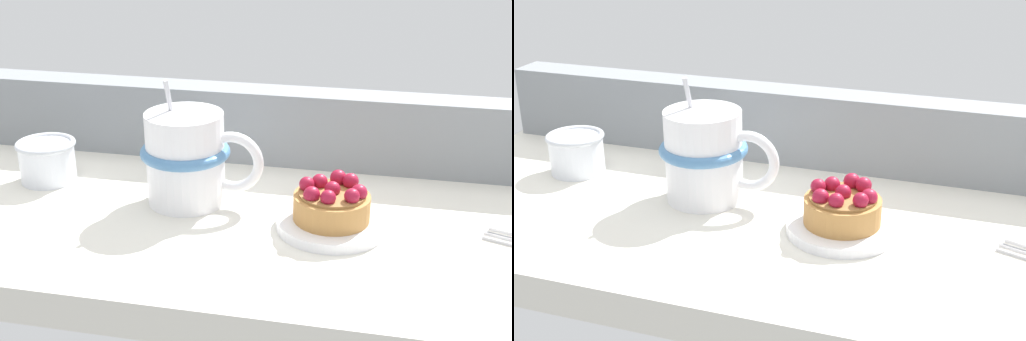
# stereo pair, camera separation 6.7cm
# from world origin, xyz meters

# --- Properties ---
(ground_plane) EXTENTS (0.84, 0.35, 0.03)m
(ground_plane) POSITION_xyz_m (0.00, 0.00, -0.02)
(ground_plane) COLOR silver
(window_rail_back) EXTENTS (0.82, 0.05, 0.09)m
(window_rail_back) POSITION_xyz_m (0.00, 0.15, 0.04)
(window_rail_back) COLOR gray
(window_rail_back) RESTS_ON ground_plane
(dessert_plate) EXTENTS (0.10, 0.10, 0.01)m
(dessert_plate) POSITION_xyz_m (0.05, -0.01, 0.00)
(dessert_plate) COLOR white
(dessert_plate) RESTS_ON ground_plane
(raspberry_tart) EXTENTS (0.07, 0.07, 0.04)m
(raspberry_tart) POSITION_xyz_m (0.05, -0.01, 0.03)
(raspberry_tart) COLOR #B77F42
(raspberry_tart) RESTS_ON dessert_plate
(coffee_mug) EXTENTS (0.13, 0.09, 0.13)m
(coffee_mug) POSITION_xyz_m (-0.10, 0.02, 0.05)
(coffee_mug) COLOR white
(coffee_mug) RESTS_ON ground_plane
(sugar_bowl) EXTENTS (0.06, 0.06, 0.05)m
(sugar_bowl) POSITION_xyz_m (-0.27, 0.04, 0.02)
(sugar_bowl) COLOR silver
(sugar_bowl) RESTS_ON ground_plane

